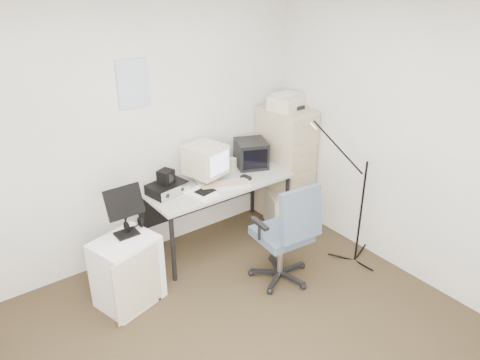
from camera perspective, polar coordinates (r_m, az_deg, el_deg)
floor at (r=3.89m, az=2.01°, el=-20.04°), size 3.60×3.60×0.01m
ceiling at (r=2.74m, az=2.86°, el=19.87°), size 3.60×3.60×0.01m
wall_back at (r=4.53m, az=-12.15°, el=5.35°), size 3.60×0.02×2.50m
wall_right at (r=4.38m, az=21.04°, el=3.47°), size 0.02×3.60×2.50m
wall_calendar at (r=4.37m, az=-12.93°, el=11.41°), size 0.30×0.02×0.44m
filing_cabinet at (r=5.32m, az=5.48°, el=1.91°), size 0.40×0.60×1.30m
printer at (r=5.08m, az=5.72°, el=9.48°), size 0.45×0.37×0.15m
desk at (r=4.89m, az=-2.76°, el=-3.92°), size 1.50×0.70×0.73m
crt_monitor at (r=4.68m, az=-4.24°, el=2.10°), size 0.41×0.42×0.37m
crt_tv at (r=5.01m, az=1.37°, el=3.25°), size 0.42×0.43×0.29m
desk_speaker at (r=4.91m, az=-1.07°, el=1.89°), size 0.09×0.09×0.15m
keyboard at (r=4.59m, az=-1.89°, el=-0.65°), size 0.53×0.34×0.03m
mouse at (r=4.75m, az=0.73°, el=0.29°), size 0.08×0.11×0.03m
radio_receiver at (r=4.51m, az=-8.88°, el=-0.97°), size 0.39×0.31×0.10m
radio_speaker at (r=4.46m, az=-9.03°, el=0.39°), size 0.17×0.17×0.13m
papers at (r=4.46m, az=-4.68°, el=-1.66°), size 0.26×0.32×0.02m
pc_tower at (r=5.27m, az=4.56°, el=-3.66°), size 0.35×0.48×0.41m
office_chair at (r=4.30m, az=5.07°, el=-6.34°), size 0.64×0.64×1.01m
side_cart at (r=4.23m, az=-13.57°, el=-10.79°), size 0.60×0.53×0.63m
music_stand at (r=4.02m, az=-13.97°, el=-3.65°), size 0.34×0.22×0.46m
headphones at (r=4.17m, az=-12.86°, el=-5.18°), size 0.18×0.18×0.03m
mic_stand at (r=4.59m, az=14.73°, el=-2.09°), size 0.02×0.02×1.42m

